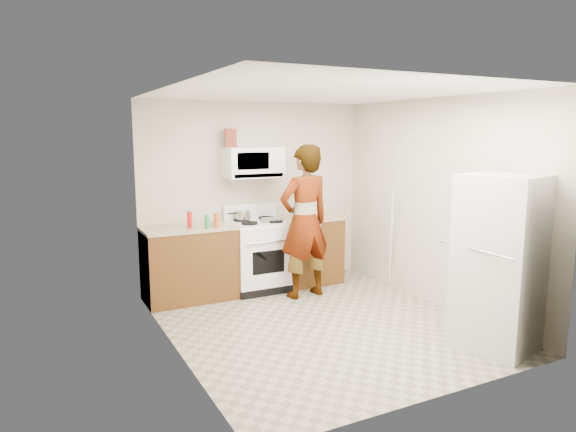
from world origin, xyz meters
TOP-DOWN VIEW (x-y plane):
  - floor at (0.00, 0.00)m, footprint 3.60×3.60m
  - back_wall at (0.00, 1.79)m, footprint 3.20×0.02m
  - right_wall at (1.59, 0.00)m, footprint 0.02×3.60m
  - cabinet_left at (-1.04, 1.49)m, footprint 1.12×0.62m
  - counter_left at (-1.04, 1.49)m, footprint 1.14×0.64m
  - cabinet_right at (0.68, 1.49)m, footprint 0.80×0.62m
  - counter_right at (0.68, 1.49)m, footprint 0.82×0.64m
  - gas_range at (-0.10, 1.48)m, footprint 0.76×0.65m
  - microwave at (-0.10, 1.61)m, footprint 0.76×0.38m
  - person at (0.31, 0.95)m, footprint 0.75×0.53m
  - fridge at (1.24, -1.29)m, footprint 0.86×0.86m
  - kettle at (0.83, 1.60)m, footprint 0.16×0.16m
  - jug at (-0.40, 1.65)m, footprint 0.17×0.17m
  - saucepan at (-0.26, 1.61)m, footprint 0.25×0.25m
  - tray at (0.05, 1.37)m, footprint 0.27×0.19m
  - bottle_spray at (-1.05, 1.38)m, footprint 0.08×0.08m
  - bottle_hot_sauce at (-0.74, 1.28)m, footprint 0.06×0.06m
  - bottle_green_cap at (-0.87, 1.25)m, footprint 0.06×0.06m
  - pot_lid at (-0.74, 1.43)m, footprint 0.33×0.33m
  - broom at (1.52, 0.73)m, footprint 0.19×0.25m

SIDE VIEW (x-z plane):
  - floor at x=0.00m, z-range 0.00..0.00m
  - cabinet_left at x=-1.04m, z-range 0.00..0.90m
  - cabinet_right at x=0.68m, z-range 0.00..0.90m
  - gas_range at x=-0.10m, z-range -0.08..1.05m
  - broom at x=1.52m, z-range 0.01..1.35m
  - fridge at x=1.24m, z-range 0.00..1.70m
  - counter_left at x=-1.04m, z-range 0.90..0.93m
  - counter_right at x=0.68m, z-range 0.90..0.93m
  - pot_lid at x=-0.74m, z-range 0.94..0.95m
  - tray at x=0.05m, z-range 0.93..0.98m
  - person at x=0.31m, z-range 0.00..1.95m
  - saucepan at x=-0.26m, z-range 0.95..1.06m
  - kettle at x=0.83m, z-range 0.94..1.10m
  - bottle_green_cap at x=-0.87m, z-range 0.94..1.10m
  - bottle_hot_sauce at x=-0.74m, z-range 0.94..1.12m
  - bottle_spray at x=-1.05m, z-range 0.94..1.14m
  - back_wall at x=0.00m, z-range 0.00..2.50m
  - right_wall at x=1.59m, z-range 0.00..2.50m
  - microwave at x=-0.10m, z-range 1.50..1.90m
  - jug at x=-0.40m, z-range 1.90..2.14m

